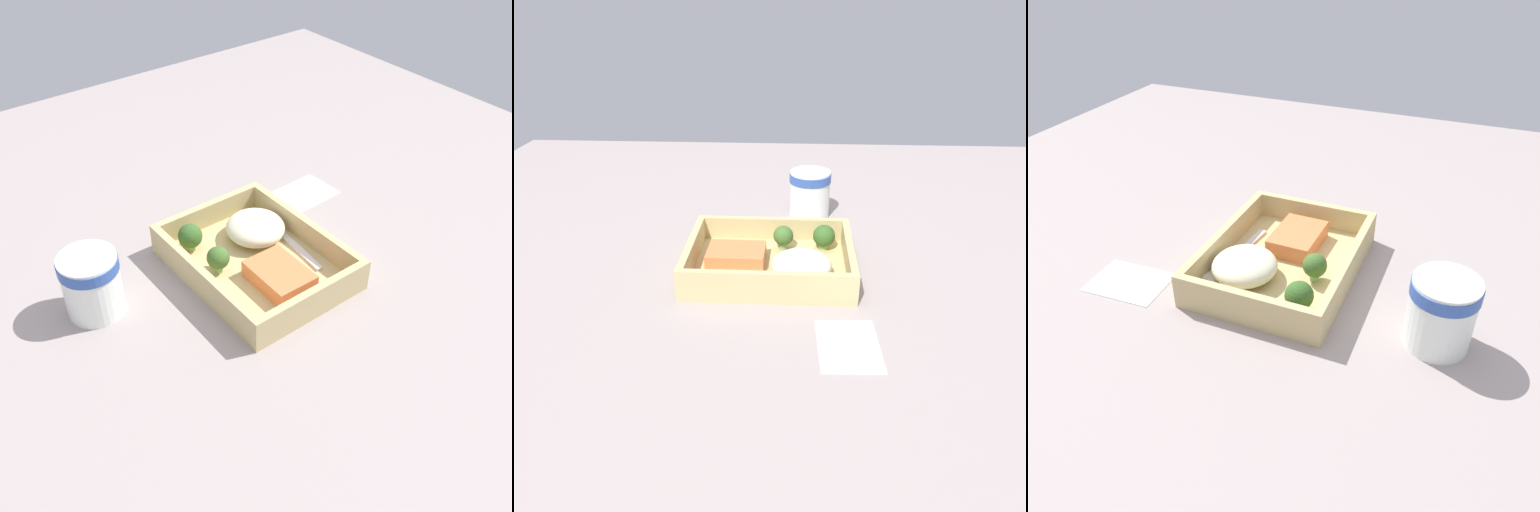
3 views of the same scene
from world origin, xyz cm
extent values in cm
cube|color=gray|center=(0.00, 0.00, -1.00)|extent=(160.00, 160.00, 2.00)
cube|color=tan|center=(0.00, 0.00, 0.60)|extent=(27.61, 21.23, 1.20)
cube|color=tan|center=(0.00, -10.02, 3.22)|extent=(27.61, 1.20, 4.04)
cube|color=tan|center=(0.00, 10.02, 3.22)|extent=(27.61, 1.20, 4.04)
cube|color=tan|center=(-13.21, 0.00, 3.22)|extent=(1.20, 18.83, 4.04)
cube|color=tan|center=(13.21, 0.00, 3.22)|extent=(1.20, 18.83, 4.04)
cube|color=#E97943|center=(-5.69, 0.34, 2.55)|extent=(9.74, 7.16, 2.70)
ellipsoid|color=beige|center=(5.28, -3.95, 3.26)|extent=(9.75, 9.50, 4.12)
cylinder|color=#819C54|center=(9.26, 6.00, 1.96)|extent=(1.49, 1.49, 1.52)
sphere|color=#335B23|center=(9.26, 6.00, 3.80)|extent=(3.93, 3.93, 3.93)
cylinder|color=#73A15D|center=(2.07, 5.63, 2.03)|extent=(1.35, 1.35, 1.67)
sphere|color=#3E6329|center=(2.07, 5.63, 3.84)|extent=(3.54, 3.54, 3.54)
cube|color=silver|center=(-1.17, -7.42, 1.42)|extent=(12.45, 2.38, 0.44)
cube|color=silver|center=(6.69, -8.24, 1.42)|extent=(3.61, 2.54, 0.44)
cylinder|color=white|center=(7.00, 23.73, 4.86)|extent=(8.23, 8.23, 9.71)
cylinder|color=#3356A8|center=(7.00, 23.73, 8.44)|extent=(8.47, 8.47, 1.75)
cube|color=white|center=(11.61, -20.03, 0.12)|extent=(8.70, 11.52, 0.24)
camera|label=1|loc=(-56.61, 43.67, 61.09)|focal=42.00mm
camera|label=2|loc=(3.88, -73.87, 42.14)|focal=35.00mm
camera|label=3|loc=(57.38, 23.83, 44.82)|focal=35.00mm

